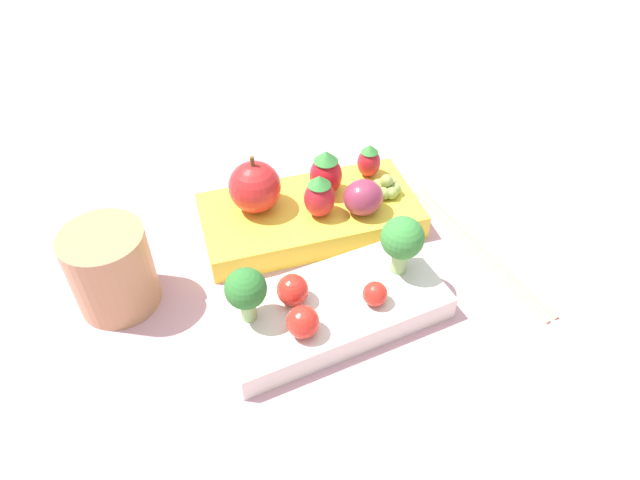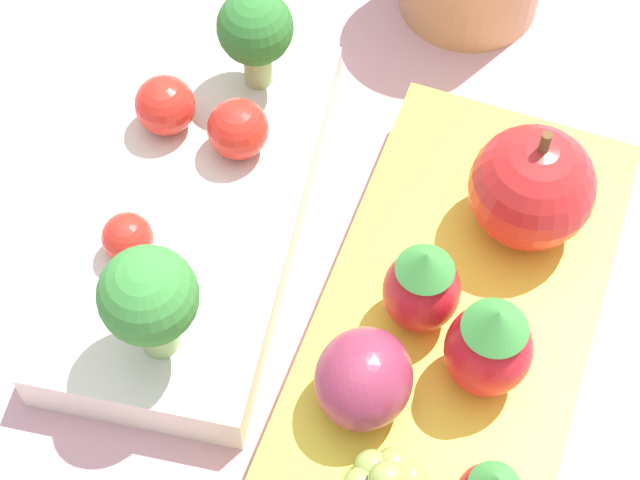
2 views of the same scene
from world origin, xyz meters
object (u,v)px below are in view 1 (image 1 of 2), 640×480
Objects in this scene: broccoli_floret_1 at (402,240)px; cherry_tomato_0 at (293,290)px; bento_box_savoury at (332,309)px; drinking_cup at (111,270)px; strawberry_1 at (319,196)px; grape_cluster at (386,187)px; apple at (255,187)px; bento_box_fruit at (310,216)px; broccoli_floret_0 at (246,290)px; strawberry_2 at (326,173)px; cherry_tomato_1 at (303,322)px; plum at (363,197)px; chopsticks_pair at (478,246)px; strawberry_0 at (369,161)px; cherry_tomato_2 at (375,294)px.

broccoli_floret_1 is 2.13× the size of cherry_tomato_0.
bento_box_savoury is 0.20m from drinking_cup.
grape_cluster is at bearing -172.72° from strawberry_1.
apple reaches higher than drinking_cup.
bento_box_savoury is 0.94× the size of bento_box_fruit.
bento_box_savoury is 0.09m from broccoli_floret_0.
drinking_cup is (0.22, 0.06, -0.01)m from strawberry_2.
cherry_tomato_1 is 0.68× the size of plum.
cherry_tomato_1 is (-0.04, 0.03, -0.02)m from broccoli_floret_0.
apple is 0.29× the size of chopsticks_pair.
broccoli_floret_1 is 0.14m from strawberry_0.
broccoli_floret_0 reaches higher than cherry_tomato_0.
cherry_tomato_0 is 1.27× the size of cherry_tomato_2.
strawberry_2 is (0.05, 0.01, 0.01)m from strawberry_0.
cherry_tomato_1 is (0.00, 0.04, -0.00)m from cherry_tomato_0.
cherry_tomato_2 is (-0.03, 0.01, 0.02)m from bento_box_savoury.
strawberry_2 is at bearing -164.42° from drinking_cup.
drinking_cup is at bearing 4.64° from plum.
broccoli_floret_1 is 0.96× the size of apple.
broccoli_floret_1 is (-0.07, -0.02, 0.05)m from bento_box_savoury.
broccoli_floret_1 is 0.73× the size of drinking_cup.
bento_box_savoury is 0.17m from chopsticks_pair.
strawberry_2 is (-0.02, -0.02, 0.04)m from bento_box_fruit.
chopsticks_pair is (-0.20, -0.06, -0.03)m from cherry_tomato_1.
cherry_tomato_2 is 0.42× the size of strawberry_2.
chopsticks_pair is (-0.07, 0.12, -0.04)m from strawberry_0.
strawberry_0 is at bearing -109.90° from cherry_tomato_2.
grape_cluster is (-0.01, 0.04, -0.01)m from strawberry_0.
strawberry_2 is (-0.07, -0.13, 0.01)m from cherry_tomato_0.
broccoli_floret_0 is 0.17m from plum.
strawberry_1 is at bearing 152.79° from apple.
chopsticks_pair is at bearing 153.54° from apple.
broccoli_floret_0 is at bearing -9.37° from cherry_tomato_2.
broccoli_floret_1 is 1.53× the size of strawberry_0.
apple is 1.30× the size of strawberry_1.
bento_box_fruit is 8.06× the size of cherry_tomato_0.
grape_cluster is (-0.06, 0.02, -0.02)m from strawberry_2.
chopsticks_pair is at bearing 141.33° from strawberry_2.
grape_cluster is at bearing -130.12° from bento_box_savoury.
apple is at bearing -8.45° from grape_cluster.
grape_cluster reaches higher than cherry_tomato_2.
cherry_tomato_1 is 0.71× the size of strawberry_0.
strawberry_1 is at bearing -113.27° from cherry_tomato_1.
bento_box_savoury is at bearing -22.63° from cherry_tomato_2.
apple is (-0.04, -0.14, -0.00)m from broccoli_floret_0.
bento_box_fruit is 5.79× the size of strawberry_0.
strawberry_1 is at bearing -119.52° from cherry_tomato_0.
bento_box_fruit is 0.09m from strawberry_0.
strawberry_2 is at bearing 15.56° from strawberry_0.
broccoli_floret_1 is at bearing 129.67° from apple.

